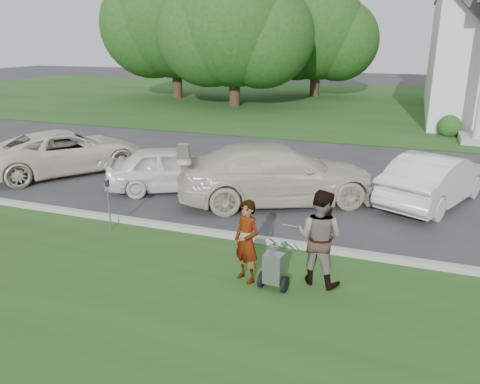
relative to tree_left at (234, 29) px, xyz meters
The scene contains 15 objects.
ground 23.95m from the tree_left, 69.98° to the right, with size 120.00×120.00×0.00m, color #333335.
grass_strip 26.73m from the tree_left, 72.22° to the right, with size 80.00×7.00×0.01m, color #254C1A.
church_lawn 10.74m from the tree_left, 32.03° to the left, with size 80.00×30.00×0.01m, color #254C1A.
curb 23.43m from the tree_left, 69.51° to the right, with size 80.00×0.18×0.15m, color #9E9E93.
tree_left is the anchor object (origin of this frame).
tree_far 6.73m from the tree_left, 153.44° to the left, with size 11.64×9.20×10.73m.
tree_back 8.95m from the tree_left, 63.43° to the left, with size 9.61×7.60×8.89m.
striping_cart 25.69m from the tree_left, 67.53° to the right, with size 0.55×1.08×0.98m.
person_left 25.29m from the tree_left, 68.65° to the right, with size 0.59×0.39×1.62m, color #999999.
person_right 25.40m from the tree_left, 65.54° to the right, with size 0.90×0.70×1.86m, color #999999.
parking_meter_near 22.94m from the tree_left, 76.94° to the right, with size 0.09×0.08×1.30m.
car_a 18.50m from the tree_left, 88.15° to the right, with size 2.43×5.28×1.47m, color beige.
car_b 19.72m from the tree_left, 74.82° to the right, with size 1.63×4.04×1.38m, color white.
car_c 20.73m from the tree_left, 65.69° to the right, with size 2.32×5.70×1.65m, color beige.
car_d 21.66m from the tree_left, 53.70° to the right, with size 1.53×4.39×1.45m, color silver.
Camera 1 is at (3.73, -8.86, 4.46)m, focal length 35.00 mm.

